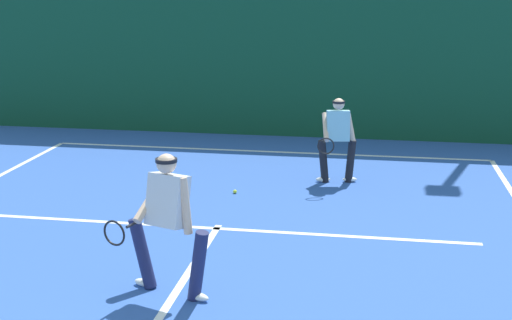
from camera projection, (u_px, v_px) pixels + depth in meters
name	position (u px, v px, depth m)	size (l,w,h in m)	color
court_line_baseline_far	(266.00, 151.00, 14.72)	(9.26, 0.10, 0.01)	white
court_line_service	(217.00, 228.00, 10.16)	(7.55, 0.10, 0.01)	white
player_near	(167.00, 218.00, 7.83)	(1.14, 0.89, 1.69)	#1E234C
player_far	(337.00, 137.00, 12.29)	(0.75, 0.88, 1.54)	black
tennis_ball	(235.00, 192.00, 11.83)	(0.07, 0.07, 0.07)	#D1E033
back_fence_windscreen	(277.00, 63.00, 15.83)	(16.17, 0.12, 3.39)	#11442A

